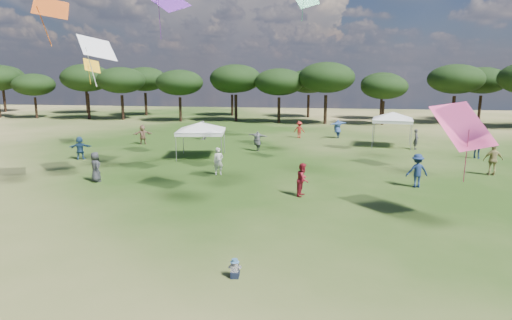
{
  "coord_description": "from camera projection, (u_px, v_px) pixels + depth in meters",
  "views": [
    {
      "loc": [
        3.16,
        -9.57,
        5.97
      ],
      "look_at": [
        0.67,
        6.0,
        2.84
      ],
      "focal_mm": 30.0,
      "sensor_mm": 36.0,
      "label": 1
    }
  ],
  "objects": [
    {
      "name": "festival_crowd",
      "position": [
        282.0,
        143.0,
        32.84
      ],
      "size": [
        29.79,
        22.24,
        1.91
      ],
      "color": "#2D2E32",
      "rests_on": "ground"
    },
    {
      "name": "toddler",
      "position": [
        235.0,
        269.0,
        12.82
      ],
      "size": [
        0.41,
        0.45,
        0.59
      ],
      "rotation": [
        0.0,
        0.0,
        0.1
      ],
      "color": "black",
      "rests_on": "ground"
    },
    {
      "name": "tent_left",
      "position": [
        201.0,
        124.0,
        31.28
      ],
      "size": [
        6.72,
        6.72,
        2.9
      ],
      "rotation": [
        0.0,
        0.0,
        0.17
      ],
      "color": "gray",
      "rests_on": "ground"
    },
    {
      "name": "ground",
      "position": [
        193.0,
        313.0,
        10.93
      ],
      "size": [
        140.0,
        140.0,
        0.0
      ],
      "primitive_type": "plane",
      "color": "#294615",
      "rests_on": "ground"
    },
    {
      "name": "tree_line",
      "position": [
        320.0,
        79.0,
        55.41
      ],
      "size": [
        108.78,
        17.63,
        7.77
      ],
      "color": "black",
      "rests_on": "ground"
    },
    {
      "name": "tent_right",
      "position": [
        393.0,
        113.0,
        35.86
      ],
      "size": [
        6.41,
        6.41,
        3.25
      ],
      "rotation": [
        0.0,
        0.0,
        -0.15
      ],
      "color": "gray",
      "rests_on": "ground"
    }
  ]
}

